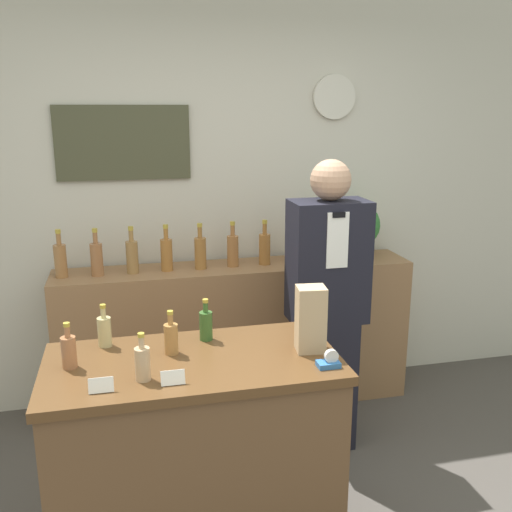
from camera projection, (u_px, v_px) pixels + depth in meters
The scene contains 23 objects.
back_wall at pixel (212, 199), 3.76m from camera, with size 5.20×0.09×2.70m.
back_shelf at pixel (237, 336), 3.77m from camera, with size 2.29×0.38×0.96m.
display_counter at pixel (196, 459), 2.46m from camera, with size 1.21×0.61×0.94m.
shopkeeper at pixel (326, 310), 3.21m from camera, with size 0.42×0.27×1.68m.
potted_plant at pixel (357, 227), 3.79m from camera, with size 0.30×0.30×0.38m.
paper_bag at pixel (311, 319), 2.40m from camera, with size 0.13×0.11×0.28m.
tape_dispenser at pixel (329, 361), 2.27m from camera, with size 0.09×0.06×0.07m.
price_card_left at pixel (101, 385), 2.06m from camera, with size 0.09×0.02×0.06m.
price_card_right at pixel (173, 378), 2.12m from camera, with size 0.09×0.02×0.06m.
counter_bottle_0 at pixel (69, 351), 2.25m from camera, with size 0.06×0.06×0.19m.
counter_bottle_1 at pixel (104, 331), 2.46m from camera, with size 0.06×0.06×0.19m.
counter_bottle_2 at pixel (142, 362), 2.15m from camera, with size 0.06×0.06×0.19m.
counter_bottle_3 at pixel (171, 338), 2.38m from camera, with size 0.06×0.06×0.19m.
counter_bottle_4 at pixel (206, 325), 2.52m from camera, with size 0.06×0.06×0.19m.
shelf_bottle_0 at pixel (60, 259), 3.38m from camera, with size 0.07×0.07×0.29m.
shelf_bottle_1 at pixel (97, 258), 3.42m from camera, with size 0.07×0.07×0.29m.
shelf_bottle_2 at pixel (132, 256), 3.47m from camera, with size 0.07×0.07×0.29m.
shelf_bottle_3 at pixel (167, 253), 3.52m from camera, with size 0.07×0.07×0.29m.
shelf_bottle_4 at pixel (200, 252), 3.56m from camera, with size 0.07×0.07×0.29m.
shelf_bottle_5 at pixel (233, 250), 3.62m from camera, with size 0.07×0.07×0.29m.
shelf_bottle_6 at pixel (265, 248), 3.66m from camera, with size 0.07×0.07×0.29m.
shelf_bottle_7 at pixel (295, 246), 3.72m from camera, with size 0.07×0.07×0.29m.
shelf_bottle_8 at pixel (325, 244), 3.77m from camera, with size 0.07×0.07×0.29m.
Camera 1 is at (-0.58, -1.70, 1.94)m, focal length 40.00 mm.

